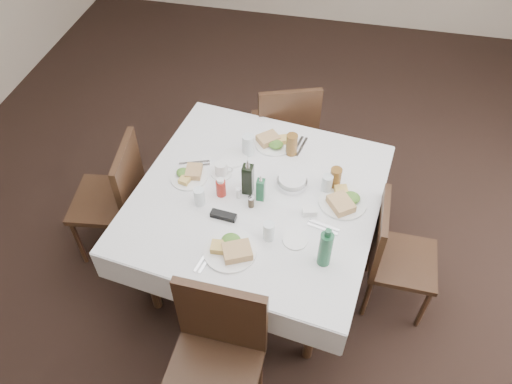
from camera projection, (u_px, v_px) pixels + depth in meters
ground_plane at (281, 254)px, 3.65m from camera, size 7.00×7.00×0.00m
room_shell at (294, 46)px, 2.39m from camera, size 6.04×7.04×2.80m
dining_table at (257, 203)px, 3.08m from camera, size 1.62×1.62×0.76m
chair_north at (286, 127)px, 3.79m from camera, size 0.57×0.57×0.95m
chair_south at (217, 353)px, 2.54m from camera, size 0.48×0.48×0.99m
chair_east at (392, 251)px, 3.06m from camera, size 0.41×0.41×0.86m
chair_west at (117, 194)px, 3.33m from camera, size 0.50×0.50×0.94m
meal_north at (273, 142)px, 3.31m from camera, size 0.26×0.26×0.06m
meal_south at (231, 249)px, 2.72m from camera, size 0.29×0.29×0.06m
meal_east at (343, 201)px, 2.95m from camera, size 0.29×0.29×0.06m
meal_west at (189, 175)px, 3.11m from camera, size 0.23×0.23×0.05m
side_plate_a at (234, 158)px, 3.23m from camera, size 0.18×0.18×0.01m
side_plate_b at (295, 240)px, 2.78m from camera, size 0.14×0.14×0.01m
water_n at (248, 145)px, 3.22m from camera, size 0.08×0.08×0.14m
water_s at (269, 231)px, 2.75m from camera, size 0.07×0.07×0.12m
water_e at (327, 184)px, 3.00m from camera, size 0.07×0.07×0.12m
water_w at (199, 197)px, 2.93m from camera, size 0.06×0.06×0.12m
iced_tea_a at (292, 144)px, 3.21m from camera, size 0.07×0.07×0.15m
iced_tea_b at (335, 178)px, 3.01m from camera, size 0.07×0.07×0.15m
bread_basket at (292, 181)px, 3.06m from camera, size 0.19×0.19×0.06m
oil_cruet_dark at (248, 178)px, 2.96m from camera, size 0.06×0.06×0.26m
oil_cruet_green at (261, 189)px, 2.94m from camera, size 0.05×0.05×0.20m
ketchup_bottle at (221, 187)px, 2.98m from camera, size 0.06×0.06×0.13m
salt_shaker at (238, 193)px, 2.98m from camera, size 0.03×0.03×0.07m
pepper_shaker at (251, 202)px, 2.93m from camera, size 0.04×0.04×0.08m
coffee_mug at (222, 169)px, 3.11m from camera, size 0.14×0.13×0.09m
sunglasses at (223, 216)px, 2.89m from camera, size 0.16×0.06×0.03m
green_bottle at (325, 248)px, 2.60m from camera, size 0.07×0.07×0.27m
sugar_caddy at (310, 212)px, 2.90m from camera, size 0.09×0.06×0.04m
cutlery_n at (300, 146)px, 3.31m from camera, size 0.09×0.20×0.01m
cutlery_s at (205, 260)px, 2.69m from camera, size 0.08×0.18×0.01m
cutlery_e at (323, 227)px, 2.84m from camera, size 0.19×0.09×0.01m
cutlery_w at (195, 164)px, 3.19m from camera, size 0.20×0.11×0.01m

